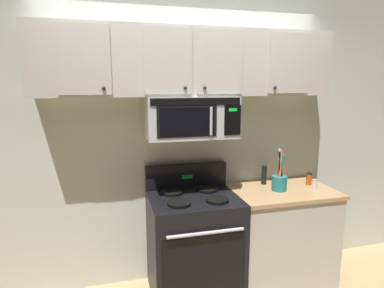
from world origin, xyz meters
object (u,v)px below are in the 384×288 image
at_px(over_range_microwave, 190,117).
at_px(salt_shaker, 315,184).
at_px(utensil_crock_teal, 279,180).
at_px(spice_jar, 309,179).
at_px(stove_range, 194,244).
at_px(pepper_mill, 264,175).

distance_m(over_range_microwave, salt_shaker, 1.30).
height_order(utensil_crock_teal, spice_jar, utensil_crock_teal).
relative_size(stove_range, salt_shaker, 11.92).
bearing_deg(pepper_mill, salt_shaker, -34.52).
xyz_separation_m(stove_range, salt_shaker, (1.12, -0.07, 0.48)).
xyz_separation_m(stove_range, spice_jar, (1.15, 0.06, 0.49)).
bearing_deg(salt_shaker, utensil_crock_teal, 170.43).
height_order(over_range_microwave, utensil_crock_teal, over_range_microwave).
relative_size(utensil_crock_teal, pepper_mill, 2.08).
distance_m(utensil_crock_teal, spice_jar, 0.37).
bearing_deg(utensil_crock_teal, stove_range, 178.76).
bearing_deg(stove_range, spice_jar, 2.86).
relative_size(stove_range, pepper_mill, 6.11).
height_order(stove_range, pepper_mill, stove_range).
xyz_separation_m(over_range_microwave, pepper_mill, (0.75, 0.07, -0.58)).
height_order(salt_shaker, spice_jar, spice_jar).
height_order(stove_range, over_range_microwave, over_range_microwave).
height_order(over_range_microwave, salt_shaker, over_range_microwave).
xyz_separation_m(stove_range, utensil_crock_teal, (0.79, -0.02, 0.53)).
xyz_separation_m(stove_range, over_range_microwave, (-0.00, 0.12, 1.11)).
relative_size(over_range_microwave, spice_jar, 6.36).
distance_m(utensil_crock_teal, salt_shaker, 0.34).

